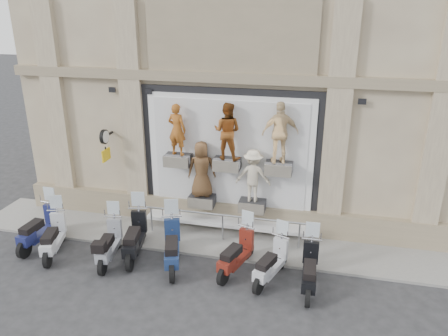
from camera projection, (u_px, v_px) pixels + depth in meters
The scene contains 14 objects.
ground at pixel (205, 279), 11.58m from camera, with size 90.00×90.00×0.00m, color #29292B.
sidewalk at pixel (223, 239), 13.48m from camera, with size 16.00×2.20×0.08m, color #98958F.
building at pixel (254, 28), 15.81m from camera, with size 14.00×8.60×12.00m, color #C2B08E, non-canonical shape.
shop_vitrine at pixel (231, 160), 13.19m from camera, with size 5.60×0.83×4.30m.
guard_rail at pixel (223, 228), 13.24m from camera, with size 5.06×0.10×0.93m, color #9EA0A5, non-canonical shape.
clock_sign_bracket at pixel (105, 141), 13.66m from camera, with size 0.10×0.80×1.02m.
scooter_a at pixel (38, 221), 12.92m from camera, with size 0.58×2.00×1.62m, color #161B4D, non-canonical shape.
scooter_b at pixel (52, 229), 12.49m from camera, with size 0.56×1.93×1.57m, color silver, non-canonical shape.
scooter_c at pixel (108, 236), 12.15m from camera, with size 0.56×1.91×1.55m, color gray, non-canonical shape.
scooter_d at pixel (134, 229), 12.38m from camera, with size 0.61×2.09×1.70m, color black, non-canonical shape.
scooter_e at pixel (172, 238), 11.89m from camera, with size 0.61×2.10×1.71m, color navy, non-canonical shape.
scooter_f at pixel (237, 246), 11.65m from camera, with size 0.56×1.91×1.55m, color #621A10, non-canonical shape.
scooter_g at pixel (271, 256), 11.27m from camera, with size 0.54×1.84×1.49m, color #B5B5BC, non-canonical shape.
scooter_h at pixel (310, 262), 10.94m from camera, with size 0.56×1.93×1.57m, color black, non-canonical shape.
Camera 1 is at (2.72, -9.40, 6.88)m, focal length 35.00 mm.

